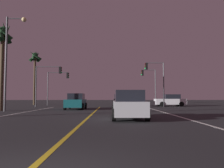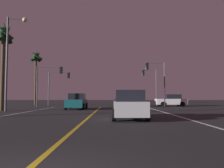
{
  "view_description": "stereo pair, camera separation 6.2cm",
  "coord_description": "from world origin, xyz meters",
  "px_view_note": "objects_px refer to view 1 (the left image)",
  "views": [
    {
      "loc": [
        1.44,
        -3.02,
        1.3
      ],
      "look_at": [
        1.6,
        26.01,
        3.02
      ],
      "focal_mm": 35.56,
      "sensor_mm": 36.0,
      "label": 1
    },
    {
      "loc": [
        1.5,
        -3.02,
        1.3
      ],
      "look_at": [
        1.6,
        26.01,
        3.02
      ],
      "focal_mm": 35.56,
      "sensor_mm": 36.0,
      "label": 2
    }
  ],
  "objects_px": {
    "traffic_light_near_left": "(49,77)",
    "traffic_light_far_left": "(58,81)",
    "palm_tree_left_mid": "(3,40)",
    "street_lamp_left_mid": "(10,52)",
    "car_crossing_side": "(170,100)",
    "car_lead_same_lane": "(129,105)",
    "traffic_light_far_right": "(149,79)",
    "traffic_light_near_right": "(155,74)",
    "car_ahead_far": "(120,101)",
    "car_oncoming": "(76,102)",
    "palm_tree_left_far": "(35,61)"
  },
  "relations": [
    {
      "from": "traffic_light_near_left",
      "to": "traffic_light_near_right",
      "type": "bearing_deg",
      "value": 0.0
    },
    {
      "from": "traffic_light_near_left",
      "to": "palm_tree_left_far",
      "type": "distance_m",
      "value": 9.59
    },
    {
      "from": "traffic_light_near_right",
      "to": "traffic_light_far_right",
      "type": "relative_size",
      "value": 1.05
    },
    {
      "from": "car_ahead_far",
      "to": "street_lamp_left_mid",
      "type": "distance_m",
      "value": 15.66
    },
    {
      "from": "car_ahead_far",
      "to": "car_oncoming",
      "type": "relative_size",
      "value": 1.0
    },
    {
      "from": "car_ahead_far",
      "to": "car_oncoming",
      "type": "bearing_deg",
      "value": 143.53
    },
    {
      "from": "car_crossing_side",
      "to": "car_oncoming",
      "type": "bearing_deg",
      "value": 31.85
    },
    {
      "from": "car_ahead_far",
      "to": "palm_tree_left_mid",
      "type": "distance_m",
      "value": 16.35
    },
    {
      "from": "car_lead_same_lane",
      "to": "traffic_light_near_left",
      "type": "bearing_deg",
      "value": 30.02
    },
    {
      "from": "car_ahead_far",
      "to": "car_crossing_side",
      "type": "height_order",
      "value": "same"
    },
    {
      "from": "traffic_light_far_right",
      "to": "palm_tree_left_mid",
      "type": "height_order",
      "value": "palm_tree_left_mid"
    },
    {
      "from": "traffic_light_near_right",
      "to": "traffic_light_far_right",
      "type": "bearing_deg",
      "value": -91.11
    },
    {
      "from": "car_lead_same_lane",
      "to": "car_ahead_far",
      "type": "xyz_separation_m",
      "value": [
        0.24,
        17.6,
        0.0
      ]
    },
    {
      "from": "car_crossing_side",
      "to": "traffic_light_near_left",
      "type": "xyz_separation_m",
      "value": [
        -16.84,
        -2.12,
        3.22
      ]
    },
    {
      "from": "traffic_light_near_right",
      "to": "traffic_light_far_right",
      "type": "xyz_separation_m",
      "value": [
        0.11,
        5.5,
        -0.2
      ]
    },
    {
      "from": "traffic_light_near_right",
      "to": "traffic_light_far_right",
      "type": "height_order",
      "value": "traffic_light_near_right"
    },
    {
      "from": "car_oncoming",
      "to": "palm_tree_left_mid",
      "type": "xyz_separation_m",
      "value": [
        -6.74,
        -2.73,
        6.01
      ]
    },
    {
      "from": "car_lead_same_lane",
      "to": "palm_tree_left_far",
      "type": "xyz_separation_m",
      "value": [
        -13.91,
        24.02,
        6.56
      ]
    },
    {
      "from": "palm_tree_left_mid",
      "to": "palm_tree_left_far",
      "type": "distance_m",
      "value": 16.19
    },
    {
      "from": "car_lead_same_lane",
      "to": "traffic_light_far_left",
      "type": "height_order",
      "value": "traffic_light_far_left"
    },
    {
      "from": "car_ahead_far",
      "to": "palm_tree_left_far",
      "type": "distance_m",
      "value": 16.86
    },
    {
      "from": "car_ahead_far",
      "to": "traffic_light_far_left",
      "type": "distance_m",
      "value": 10.95
    },
    {
      "from": "car_lead_same_lane",
      "to": "traffic_light_far_left",
      "type": "xyz_separation_m",
      "value": [
        -9.41,
        21.75,
        3.11
      ]
    },
    {
      "from": "car_lead_same_lane",
      "to": "car_oncoming",
      "type": "relative_size",
      "value": 1.0
    },
    {
      "from": "traffic_light_near_left",
      "to": "car_crossing_side",
      "type": "bearing_deg",
      "value": 7.17
    },
    {
      "from": "car_lead_same_lane",
      "to": "traffic_light_far_left",
      "type": "distance_m",
      "value": 23.9
    },
    {
      "from": "traffic_light_near_left",
      "to": "palm_tree_left_mid",
      "type": "height_order",
      "value": "palm_tree_left_mid"
    },
    {
      "from": "traffic_light_far_left",
      "to": "palm_tree_left_far",
      "type": "relative_size",
      "value": 0.57
    },
    {
      "from": "traffic_light_near_left",
      "to": "palm_tree_left_mid",
      "type": "relative_size",
      "value": 0.63
    },
    {
      "from": "car_ahead_far",
      "to": "traffic_light_far_right",
      "type": "relative_size",
      "value": 0.76
    },
    {
      "from": "traffic_light_far_right",
      "to": "traffic_light_near_right",
      "type": "bearing_deg",
      "value": 88.89
    },
    {
      "from": "traffic_light_far_right",
      "to": "street_lamp_left_mid",
      "type": "xyz_separation_m",
      "value": [
        -15.37,
        -14.67,
        1.33
      ]
    },
    {
      "from": "car_crossing_side",
      "to": "car_oncoming",
      "type": "relative_size",
      "value": 1.0
    },
    {
      "from": "car_crossing_side",
      "to": "street_lamp_left_mid",
      "type": "relative_size",
      "value": 0.49
    },
    {
      "from": "car_crossing_side",
      "to": "street_lamp_left_mid",
      "type": "xyz_separation_m",
      "value": [
        -17.85,
        -11.29,
        4.67
      ]
    },
    {
      "from": "street_lamp_left_mid",
      "to": "car_crossing_side",
      "type": "bearing_deg",
      "value": 32.3
    },
    {
      "from": "car_ahead_far",
      "to": "traffic_light_far_left",
      "type": "relative_size",
      "value": 0.82
    },
    {
      "from": "car_oncoming",
      "to": "palm_tree_left_mid",
      "type": "distance_m",
      "value": 9.43
    },
    {
      "from": "car_lead_same_lane",
      "to": "palm_tree_left_far",
      "type": "bearing_deg",
      "value": 30.07
    },
    {
      "from": "traffic_light_near_right",
      "to": "traffic_light_near_left",
      "type": "height_order",
      "value": "traffic_light_near_right"
    },
    {
      "from": "car_ahead_far",
      "to": "traffic_light_far_left",
      "type": "bearing_deg",
      "value": 66.67
    },
    {
      "from": "car_crossing_side",
      "to": "palm_tree_left_far",
      "type": "bearing_deg",
      "value": -14.81
    },
    {
      "from": "palm_tree_left_far",
      "to": "street_lamp_left_mid",
      "type": "bearing_deg",
      "value": -78.28
    },
    {
      "from": "car_ahead_far",
      "to": "palm_tree_left_mid",
      "type": "relative_size",
      "value": 0.5
    },
    {
      "from": "traffic_light_near_right",
      "to": "palm_tree_left_mid",
      "type": "relative_size",
      "value": 0.69
    },
    {
      "from": "car_crossing_side",
      "to": "traffic_light_far_right",
      "type": "height_order",
      "value": "traffic_light_far_right"
    },
    {
      "from": "traffic_light_far_left",
      "to": "palm_tree_left_mid",
      "type": "xyz_separation_m",
      "value": [
        -2.17,
        -13.74,
        2.9
      ]
    },
    {
      "from": "traffic_light_near_left",
      "to": "traffic_light_far_left",
      "type": "height_order",
      "value": "traffic_light_near_left"
    },
    {
      "from": "car_lead_same_lane",
      "to": "car_ahead_far",
      "type": "height_order",
      "value": "same"
    },
    {
      "from": "car_lead_same_lane",
      "to": "traffic_light_far_right",
      "type": "bearing_deg",
      "value": -12.88
    }
  ]
}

